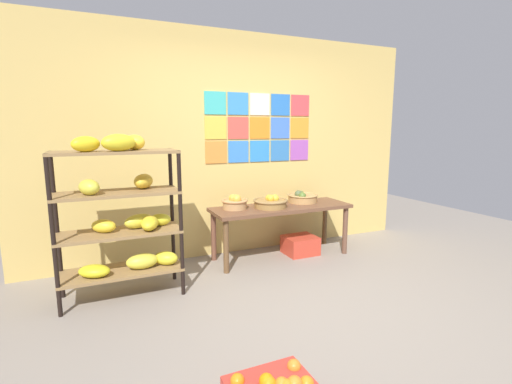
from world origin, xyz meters
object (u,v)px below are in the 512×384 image
at_px(produce_crate_under_table, 300,245).
at_px(banana_shelf_unit, 124,211).
at_px(fruit_basket_back_left, 235,202).
at_px(fruit_basket_left, 302,197).
at_px(fruit_basket_back_right, 271,202).
at_px(display_table, 281,212).

bearing_deg(produce_crate_under_table, banana_shelf_unit, -170.09).
bearing_deg(banana_shelf_unit, produce_crate_under_table, 9.91).
height_order(banana_shelf_unit, fruit_basket_back_left, banana_shelf_unit).
bearing_deg(fruit_basket_left, fruit_basket_back_right, -166.88).
distance_m(banana_shelf_unit, fruit_basket_left, 2.17).
bearing_deg(fruit_basket_back_left, produce_crate_under_table, -6.28).
height_order(display_table, fruit_basket_back_right, fruit_basket_back_right).
bearing_deg(produce_crate_under_table, fruit_basket_back_right, -178.56).
bearing_deg(fruit_basket_left, banana_shelf_unit, -167.72).
height_order(fruit_basket_back_left, fruit_basket_back_right, fruit_basket_back_left).
distance_m(fruit_basket_back_left, produce_crate_under_table, 1.01).
bearing_deg(display_table, fruit_basket_back_right, -174.82).
xyz_separation_m(fruit_basket_back_left, fruit_basket_back_right, (0.40, -0.10, -0.02)).
height_order(fruit_basket_left, fruit_basket_back_right, fruit_basket_left).
relative_size(banana_shelf_unit, display_table, 0.89).
bearing_deg(fruit_basket_back_left, display_table, -8.96).
bearing_deg(fruit_basket_left, produce_crate_under_table, -127.16).
height_order(display_table, fruit_basket_left, fruit_basket_left).
bearing_deg(fruit_basket_back_right, banana_shelf_unit, -167.97).
distance_m(display_table, fruit_basket_back_left, 0.58).
relative_size(fruit_basket_back_right, produce_crate_under_table, 1.04).
relative_size(fruit_basket_left, fruit_basket_back_left, 1.26).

